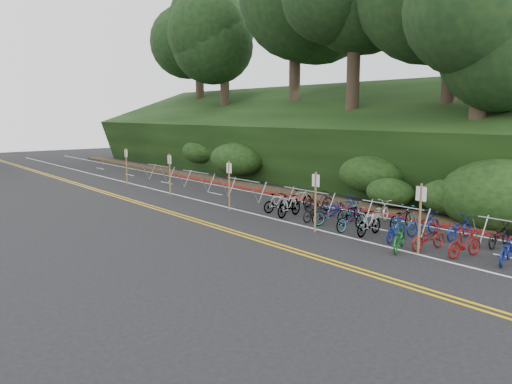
% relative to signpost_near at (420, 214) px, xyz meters
% --- Properties ---
extents(ground, '(120.00, 120.00, 0.00)m').
position_rel_signpost_near_xyz_m(ground, '(-1.04, -0.44, -1.42)').
color(ground, black).
rests_on(ground, ground).
extents(road_markings, '(7.47, 80.00, 0.01)m').
position_rel_signpost_near_xyz_m(road_markings, '(-0.41, 9.66, -1.41)').
color(road_markings, gold).
rests_on(road_markings, ground).
extents(red_curb, '(0.25, 28.00, 0.10)m').
position_rel_signpost_near_xyz_m(red_curb, '(4.66, 11.56, -1.37)').
color(red_curb, maroon).
rests_on(red_curb, ground).
extents(embankment, '(14.30, 48.14, 9.11)m').
position_rel_signpost_near_xyz_m(embankment, '(11.92, 18.60, 1.15)').
color(embankment, black).
rests_on(embankment, ground).
extents(tree_cluster, '(32.28, 53.90, 18.08)m').
position_rel_signpost_near_xyz_m(tree_cluster, '(8.72, 21.60, 9.88)').
color(tree_cluster, '#2D2319').
rests_on(tree_cluster, ground).
extents(bike_racks_rest, '(1.14, 23.00, 1.17)m').
position_rel_signpost_near_xyz_m(bike_racks_rest, '(1.96, 12.56, -0.56)').
color(bike_racks_rest, gray).
rests_on(bike_racks_rest, ground).
extents(signpost_near, '(0.08, 0.40, 2.48)m').
position_rel_signpost_near_xyz_m(signpost_near, '(0.00, 0.00, 0.00)').
color(signpost_near, brown).
rests_on(signpost_near, ground).
extents(signposts_rest, '(0.08, 18.40, 2.50)m').
position_rel_signpost_near_xyz_m(signposts_rest, '(-0.44, 13.56, 0.01)').
color(signposts_rest, brown).
rests_on(signposts_rest, ground).
extents(bike_front, '(1.37, 1.96, 0.98)m').
position_rel_signpost_near_xyz_m(bike_front, '(-0.10, 0.73, -0.93)').
color(bike_front, '#144C1E').
rests_on(bike_front, ground).
extents(bike_valet, '(3.31, 13.71, 1.07)m').
position_rel_signpost_near_xyz_m(bike_valet, '(2.03, 2.71, -0.94)').
color(bike_valet, slate).
rests_on(bike_valet, ground).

